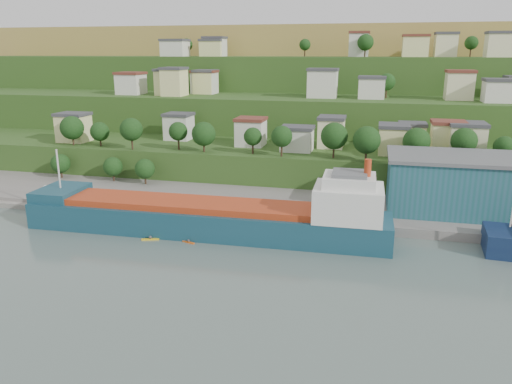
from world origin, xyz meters
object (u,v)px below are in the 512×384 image
(warehouse, at_px, (457,183))
(caravan, at_px, (58,192))
(kayak_orange, at_px, (188,242))
(cargo_ship_near, at_px, (216,219))

(warehouse, relative_size, caravan, 4.58)
(kayak_orange, bearing_deg, caravan, 176.13)
(cargo_ship_near, height_order, kayak_orange, cargo_ship_near)
(warehouse, xyz_separation_m, caravan, (-95.39, -10.31, -5.65))
(caravan, height_order, kayak_orange, caravan)
(caravan, bearing_deg, warehouse, -13.29)
(cargo_ship_near, xyz_separation_m, kayak_orange, (-3.83, -6.39, -2.93))
(cargo_ship_near, distance_m, kayak_orange, 8.01)
(warehouse, bearing_deg, cargo_ship_near, -156.54)
(warehouse, bearing_deg, caravan, -174.13)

